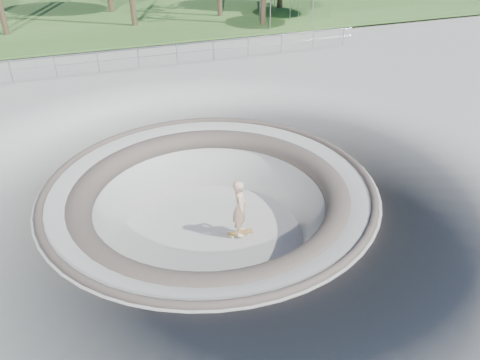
{
  "coord_description": "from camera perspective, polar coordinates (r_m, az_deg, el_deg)",
  "views": [
    {
      "loc": [
        -3.46,
        -11.86,
        7.61
      ],
      "look_at": [
        1.06,
        0.13,
        -0.1
      ],
      "focal_mm": 35.0,
      "sensor_mm": 36.0,
      "label": 1
    }
  ],
  "objects": [
    {
      "name": "distant_hills",
      "position": [
        70.94,
        -15.09,
        18.16
      ],
      "size": [
        103.2,
        45.0,
        28.6
      ],
      "color": "brown",
      "rests_on": "ground"
    },
    {
      "name": "skateboard",
      "position": [
        15.51,
        0.01,
        -6.45
      ],
      "size": [
        0.86,
        0.3,
        0.09
      ],
      "color": "olive",
      "rests_on": "ground"
    },
    {
      "name": "skater",
      "position": [
        14.93,
        0.01,
        -3.41
      ],
      "size": [
        0.69,
        0.83,
        1.96
      ],
      "primitive_type": "imported",
      "rotation": [
        0.0,
        0.0,
        1.22
      ],
      "color": "#DEB28F",
      "rests_on": "skateboard"
    },
    {
      "name": "skate_bowl",
      "position": [
        15.55,
        -3.5,
        -6.4
      ],
      "size": [
        14.0,
        14.0,
        4.1
      ],
      "color": "gray",
      "rests_on": "ground"
    },
    {
      "name": "ground",
      "position": [
        14.51,
        -3.73,
        -0.66
      ],
      "size": [
        180.0,
        180.0,
        0.0
      ],
      "primitive_type": "plane",
      "color": "gray",
      "rests_on": "ground"
    },
    {
      "name": "safety_railing",
      "position": [
        25.09,
        -12.29,
        14.35
      ],
      "size": [
        25.0,
        0.06,
        1.03
      ],
      "color": "gray",
      "rests_on": "ground"
    }
  ]
}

